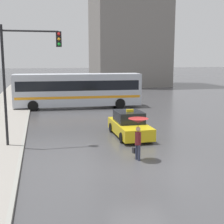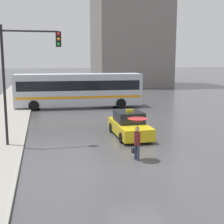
{
  "view_description": "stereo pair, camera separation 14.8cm",
  "coord_description": "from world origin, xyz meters",
  "px_view_note": "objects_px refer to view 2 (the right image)",
  "views": [
    {
      "loc": [
        -4.06,
        -12.32,
        4.77
      ],
      "look_at": [
        0.38,
        6.8,
        1.4
      ],
      "focal_mm": 50.0,
      "sensor_mm": 36.0,
      "label": 1
    },
    {
      "loc": [
        -3.91,
        -12.35,
        4.77
      ],
      "look_at": [
        0.38,
        6.8,
        1.4
      ],
      "focal_mm": 50.0,
      "sensor_mm": 36.0,
      "label": 2
    }
  ],
  "objects_px": {
    "city_bus": "(79,89)",
    "traffic_light": "(25,65)",
    "pedestrian_with_umbrella": "(137,127)",
    "taxi": "(129,125)"
  },
  "relations": [
    {
      "from": "pedestrian_with_umbrella",
      "to": "traffic_light",
      "type": "xyz_separation_m",
      "value": [
        -5.11,
        3.58,
        2.84
      ]
    },
    {
      "from": "pedestrian_with_umbrella",
      "to": "city_bus",
      "type": "bearing_deg",
      "value": -13.61
    },
    {
      "from": "city_bus",
      "to": "taxi",
      "type": "bearing_deg",
      "value": -169.26
    },
    {
      "from": "city_bus",
      "to": "pedestrian_with_umbrella",
      "type": "bearing_deg",
      "value": -174.57
    },
    {
      "from": "pedestrian_with_umbrella",
      "to": "traffic_light",
      "type": "relative_size",
      "value": 0.31
    },
    {
      "from": "city_bus",
      "to": "pedestrian_with_umbrella",
      "type": "relative_size",
      "value": 6.08
    },
    {
      "from": "pedestrian_with_umbrella",
      "to": "traffic_light",
      "type": "distance_m",
      "value": 6.85
    },
    {
      "from": "city_bus",
      "to": "traffic_light",
      "type": "distance_m",
      "value": 14.05
    },
    {
      "from": "pedestrian_with_umbrella",
      "to": "taxi",
      "type": "bearing_deg",
      "value": -27.68
    },
    {
      "from": "taxi",
      "to": "traffic_light",
      "type": "height_order",
      "value": "traffic_light"
    }
  ]
}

